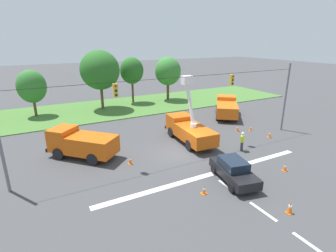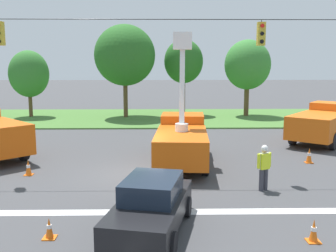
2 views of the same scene
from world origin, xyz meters
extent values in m
plane|color=#424244|center=(0.00, 0.00, 0.00)|extent=(200.00, 200.00, 0.00)
cube|color=#477533|center=(0.00, 18.00, 0.05)|extent=(56.00, 12.00, 0.10)
cube|color=silver|center=(0.00, -4.43, 0.00)|extent=(17.60, 0.50, 0.01)
cube|color=silver|center=(0.00, -6.43, 0.00)|extent=(0.20, 2.00, 0.01)
cube|color=silver|center=(0.00, -9.43, 0.00)|extent=(0.20, 2.00, 0.01)
cube|color=silver|center=(0.00, -12.43, 0.00)|extent=(0.20, 2.00, 0.01)
cylinder|color=slate|center=(13.00, 0.00, 3.60)|extent=(0.20, 0.20, 7.20)
cylinder|color=black|center=(0.00, 0.00, 6.60)|extent=(26.00, 0.03, 0.03)
cylinder|color=black|center=(-5.47, 0.00, 6.55)|extent=(0.02, 0.02, 0.10)
cube|color=gold|center=(-5.47, 0.00, 6.02)|extent=(0.32, 0.28, 0.96)
cylinder|color=red|center=(-5.47, -0.16, 6.34)|extent=(0.16, 0.05, 0.16)
cylinder|color=black|center=(-5.47, -0.16, 6.02)|extent=(0.16, 0.05, 0.16)
cylinder|color=black|center=(-5.47, -0.16, 5.70)|extent=(0.16, 0.05, 0.16)
cylinder|color=black|center=(5.33, 0.00, 6.55)|extent=(0.02, 0.02, 0.10)
cube|color=gold|center=(5.33, 0.00, 6.02)|extent=(0.32, 0.28, 0.96)
cylinder|color=red|center=(5.33, -0.16, 6.34)|extent=(0.16, 0.05, 0.16)
cylinder|color=black|center=(5.33, -0.16, 6.02)|extent=(0.16, 0.05, 0.16)
cylinder|color=black|center=(5.33, -0.16, 5.70)|extent=(0.16, 0.05, 0.16)
cylinder|color=brown|center=(-10.52, 18.56, 1.21)|extent=(0.33, 0.33, 2.41)
ellipsoid|color=#33752D|center=(-10.52, 18.56, 3.90)|extent=(3.50, 3.20, 4.12)
cylinder|color=brown|center=(-1.97, 18.09, 1.63)|extent=(0.38, 0.38, 3.27)
ellipsoid|color=#286623|center=(-1.97, 18.09, 5.52)|extent=(5.29, 5.56, 5.30)
cylinder|color=brown|center=(3.25, 19.75, 1.75)|extent=(0.32, 0.32, 3.49)
ellipsoid|color=#286623|center=(3.25, 19.75, 5.00)|extent=(3.56, 3.13, 4.00)
cylinder|color=brown|center=(8.95, 18.85, 1.48)|extent=(0.43, 0.43, 2.96)
ellipsoid|color=#387F33|center=(8.95, 18.85, 4.70)|extent=(4.11, 4.15, 4.45)
cube|color=#D6560F|center=(2.07, 0.76, 1.11)|extent=(2.62, 4.73, 1.23)
cube|color=#D6560F|center=(2.31, 4.01, 1.32)|extent=(2.34, 2.11, 1.65)
cube|color=#1E2838|center=(2.35, 4.70, 1.61)|extent=(1.96, 0.24, 0.74)
cube|color=black|center=(2.38, 5.07, 0.65)|extent=(2.31, 0.32, 0.30)
cylinder|color=black|center=(1.23, 3.83, 0.50)|extent=(0.35, 1.02, 1.00)
cylinder|color=black|center=(3.34, 3.68, 0.50)|extent=(0.35, 1.02, 1.00)
cylinder|color=black|center=(0.96, 0.02, 0.50)|extent=(0.35, 1.02, 1.00)
cylinder|color=black|center=(3.07, -0.13, 0.50)|extent=(0.35, 1.02, 1.00)
cylinder|color=silver|center=(2.10, 1.08, 1.91)|extent=(0.60, 0.60, 0.36)
cube|color=white|center=(2.15, 1.83, 3.67)|extent=(0.36, 1.73, 3.98)
cube|color=white|center=(2.20, 2.57, 5.87)|extent=(0.95, 0.86, 0.80)
cube|color=orange|center=(10.40, 6.09, 1.17)|extent=(4.59, 4.90, 1.34)
cube|color=orange|center=(12.28, 8.49, 1.40)|extent=(3.01, 2.91, 1.80)
cube|color=#1E2838|center=(12.68, 9.00, 1.72)|extent=(1.73, 1.38, 0.81)
cube|color=black|center=(12.89, 9.27, 0.65)|extent=(2.06, 1.66, 0.30)
cylinder|color=black|center=(11.23, 9.00, 0.50)|extent=(0.84, 0.96, 1.00)
cylinder|color=black|center=(13.03, 7.59, 0.50)|extent=(0.84, 0.96, 1.00)
cylinder|color=black|center=(9.03, 6.20, 0.50)|extent=(0.84, 0.96, 1.00)
cylinder|color=black|center=(10.84, 4.78, 0.50)|extent=(0.84, 0.96, 1.00)
cube|color=#D6560F|center=(-7.00, 2.43, 1.23)|extent=(4.38, 4.45, 1.46)
cube|color=#D6560F|center=(-8.93, 4.48, 1.45)|extent=(2.77, 2.75, 1.90)
cube|color=#1E2838|center=(-9.34, 4.91, 1.78)|extent=(1.50, 1.42, 0.85)
cube|color=black|center=(-9.56, 5.15, 0.65)|extent=(1.79, 1.70, 0.30)
cylinder|color=black|center=(-9.55, 3.58, 0.50)|extent=(0.89, 0.92, 1.00)
cylinder|color=black|center=(-8.00, 5.04, 0.50)|extent=(0.89, 0.92, 1.00)
cylinder|color=black|center=(-7.29, 1.19, 0.50)|extent=(0.89, 0.92, 1.00)
cylinder|color=black|center=(-5.75, 2.65, 0.50)|extent=(0.89, 0.92, 1.00)
cube|color=black|center=(0.85, -5.91, 0.64)|extent=(2.63, 4.57, 0.64)
cube|color=#192333|center=(0.88, -5.76, 1.26)|extent=(1.90, 2.33, 0.60)
cylinder|color=black|center=(1.41, -7.40, 0.32)|extent=(0.33, 0.67, 0.64)
cylinder|color=black|center=(-0.27, -7.03, 0.32)|extent=(0.33, 0.67, 0.64)
cylinder|color=black|center=(1.98, -4.79, 0.32)|extent=(0.33, 0.67, 0.64)
cylinder|color=black|center=(0.29, -4.43, 0.32)|extent=(0.33, 0.67, 0.64)
cylinder|color=#383842|center=(5.14, -2.23, 0.42)|extent=(0.18, 0.18, 0.85)
cylinder|color=#383842|center=(4.96, -2.32, 0.42)|extent=(0.18, 0.18, 0.85)
cube|color=#D8EA26|center=(5.05, -2.27, 1.15)|extent=(0.47, 0.39, 0.60)
cube|color=silver|center=(5.05, -2.27, 1.15)|extent=(0.41, 0.26, 0.62)
cylinder|color=#D8EA26|center=(5.29, -2.15, 1.18)|extent=(0.11, 0.11, 0.55)
cylinder|color=#D8EA26|center=(4.81, -2.39, 1.18)|extent=(0.11, 0.11, 0.55)
sphere|color=tan|center=(5.05, -2.27, 1.58)|extent=(0.22, 0.22, 0.22)
sphere|color=white|center=(5.05, -2.27, 1.64)|extent=(0.26, 0.26, 0.26)
cube|color=orange|center=(9.80, 1.35, 0.01)|extent=(0.36, 0.36, 0.03)
cone|color=orange|center=(9.80, 1.35, 0.31)|extent=(0.22, 0.22, 0.56)
cylinder|color=white|center=(9.80, 1.35, 0.34)|extent=(0.14, 0.14, 0.10)
cube|color=orange|center=(-1.95, -6.32, 0.01)|extent=(0.36, 0.36, 0.03)
cone|color=orange|center=(-1.95, -6.32, 0.31)|extent=(0.23, 0.23, 0.56)
cylinder|color=white|center=(-1.95, -6.32, 0.34)|extent=(0.14, 0.14, 0.10)
cube|color=orange|center=(1.21, -10.25, 0.01)|extent=(0.36, 0.36, 0.03)
cone|color=orange|center=(1.21, -10.25, 0.40)|extent=(0.30, 0.30, 0.74)
cylinder|color=white|center=(1.21, -10.25, 0.44)|extent=(0.18, 0.18, 0.13)
cube|color=orange|center=(5.29, -6.67, 0.01)|extent=(0.36, 0.36, 0.03)
cone|color=orange|center=(5.29, -6.67, 0.33)|extent=(0.24, 0.24, 0.61)
cylinder|color=white|center=(5.29, -6.67, 0.36)|extent=(0.15, 0.15, 0.11)
cube|color=orange|center=(-4.61, -0.02, 0.01)|extent=(0.36, 0.36, 0.03)
cone|color=orange|center=(-4.61, -0.02, 0.36)|extent=(0.26, 0.26, 0.66)
cylinder|color=white|center=(-4.61, -0.02, 0.39)|extent=(0.16, 0.16, 0.12)
cube|color=orange|center=(8.38, 1.87, 0.01)|extent=(0.36, 0.36, 0.03)
cone|color=orange|center=(8.38, 1.87, 0.39)|extent=(0.29, 0.29, 0.72)
cylinder|color=white|center=(8.38, 1.87, 0.42)|extent=(0.18, 0.18, 0.13)
cube|color=orange|center=(-9.76, 5.83, 0.01)|extent=(0.36, 0.36, 0.03)
cone|color=orange|center=(-9.76, 5.83, 0.43)|extent=(0.32, 0.32, 0.80)
cylinder|color=white|center=(-9.76, 5.83, 0.47)|extent=(0.20, 0.20, 0.14)
cube|color=orange|center=(9.97, -1.06, 0.01)|extent=(0.36, 0.36, 0.03)
cone|color=orange|center=(9.97, -1.06, 0.36)|extent=(0.26, 0.26, 0.66)
cylinder|color=white|center=(9.97, -1.06, 0.39)|extent=(0.16, 0.16, 0.12)
camera|label=1|loc=(-10.95, -18.13, 9.49)|focal=28.00mm
camera|label=2|loc=(1.15, -16.66, 4.80)|focal=42.00mm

